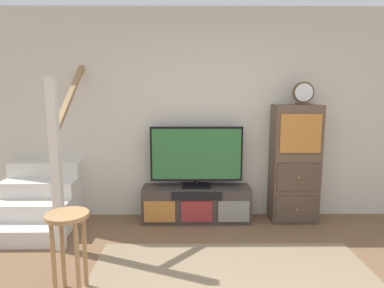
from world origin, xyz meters
The scene contains 7 objects.
back_wall centered at (0.00, 2.46, 1.35)m, with size 6.40×0.12×2.70m, color beige.
media_console centered at (-0.30, 2.19, 0.22)m, with size 1.38×0.38×0.44m.
television centered at (-0.30, 2.22, 0.86)m, with size 1.17×0.22×0.78m.
side_cabinet centered at (0.95, 2.20, 0.74)m, with size 0.58×0.38×1.49m.
desk_clock centered at (1.01, 2.19, 1.63)m, with size 0.26×0.08×0.28m.
staircase centered at (-2.24, 2.20, 0.37)m, with size 1.00×1.36×2.20m.
bar_stool_near centered at (-1.37, 0.61, 0.52)m, with size 0.34×0.34×0.70m.
Camera 1 is at (-0.39, -1.93, 1.66)m, focal length 31.19 mm.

